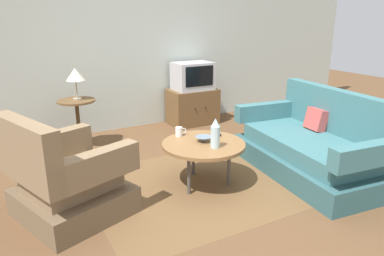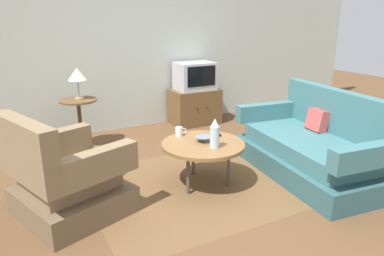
{
  "view_description": "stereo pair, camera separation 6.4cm",
  "coord_description": "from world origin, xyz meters",
  "px_view_note": "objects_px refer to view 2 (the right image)",
  "views": [
    {
      "loc": [
        -1.7,
        -2.83,
        1.7
      ],
      "look_at": [
        0.05,
        0.37,
        0.55
      ],
      "focal_mm": 33.46,
      "sensor_mm": 36.0,
      "label": 1
    },
    {
      "loc": [
        -1.64,
        -2.86,
        1.7
      ],
      "look_at": [
        0.05,
        0.37,
        0.55
      ],
      "focal_mm": 33.46,
      "sensor_mm": 36.0,
      "label": 2
    }
  ],
  "objects_px": {
    "couch": "(314,148)",
    "tv_remote_dark": "(216,133)",
    "side_table": "(79,113)",
    "table_lamp": "(77,75)",
    "tv_stand": "(195,106)",
    "armchair": "(65,181)",
    "mug": "(179,131)",
    "television": "(195,76)",
    "coffee_table": "(203,146)",
    "bowl": "(203,139)",
    "vase": "(215,134)"
  },
  "relations": [
    {
      "from": "bowl",
      "to": "mug",
      "type": "bearing_deg",
      "value": 115.92
    },
    {
      "from": "bowl",
      "to": "tv_remote_dark",
      "type": "xyz_separation_m",
      "value": [
        0.25,
        0.14,
        -0.02
      ]
    },
    {
      "from": "side_table",
      "to": "bowl",
      "type": "xyz_separation_m",
      "value": [
        0.92,
        -1.7,
        0.02
      ]
    },
    {
      "from": "vase",
      "to": "coffee_table",
      "type": "bearing_deg",
      "value": 100.91
    },
    {
      "from": "side_table",
      "to": "mug",
      "type": "relative_size",
      "value": 5.19
    },
    {
      "from": "tv_stand",
      "to": "tv_remote_dark",
      "type": "distance_m",
      "value": 1.98
    },
    {
      "from": "mug",
      "to": "tv_remote_dark",
      "type": "bearing_deg",
      "value": -19.67
    },
    {
      "from": "table_lamp",
      "to": "vase",
      "type": "distance_m",
      "value": 2.16
    },
    {
      "from": "coffee_table",
      "to": "mug",
      "type": "relative_size",
      "value": 6.73
    },
    {
      "from": "table_lamp",
      "to": "bowl",
      "type": "xyz_separation_m",
      "value": [
        0.89,
        -1.72,
        -0.49
      ]
    },
    {
      "from": "tv_stand",
      "to": "television",
      "type": "distance_m",
      "value": 0.5
    },
    {
      "from": "table_lamp",
      "to": "tv_remote_dark",
      "type": "bearing_deg",
      "value": -54.14
    },
    {
      "from": "vase",
      "to": "mug",
      "type": "height_order",
      "value": "vase"
    },
    {
      "from": "television",
      "to": "tv_remote_dark",
      "type": "distance_m",
      "value": 1.99
    },
    {
      "from": "vase",
      "to": "tv_remote_dark",
      "type": "xyz_separation_m",
      "value": [
        0.23,
        0.34,
        -0.13
      ]
    },
    {
      "from": "tv_stand",
      "to": "table_lamp",
      "type": "xyz_separation_m",
      "value": [
        -1.85,
        -0.26,
        0.69
      ]
    },
    {
      "from": "couch",
      "to": "bowl",
      "type": "bearing_deg",
      "value": 79.74
    },
    {
      "from": "table_lamp",
      "to": "side_table",
      "type": "bearing_deg",
      "value": -140.3
    },
    {
      "from": "side_table",
      "to": "television",
      "type": "height_order",
      "value": "television"
    },
    {
      "from": "table_lamp",
      "to": "vase",
      "type": "bearing_deg",
      "value": -64.77
    },
    {
      "from": "coffee_table",
      "to": "bowl",
      "type": "relative_size",
      "value": 5.02
    },
    {
      "from": "television",
      "to": "mug",
      "type": "height_order",
      "value": "television"
    },
    {
      "from": "couch",
      "to": "tv_remote_dark",
      "type": "bearing_deg",
      "value": 68.68
    },
    {
      "from": "couch",
      "to": "tv_stand",
      "type": "xyz_separation_m",
      "value": [
        -0.25,
        2.34,
        -0.01
      ]
    },
    {
      "from": "tv_stand",
      "to": "mug",
      "type": "distance_m",
      "value": 2.03
    },
    {
      "from": "armchair",
      "to": "mug",
      "type": "bearing_deg",
      "value": 82.67
    },
    {
      "from": "mug",
      "to": "bowl",
      "type": "distance_m",
      "value": 0.31
    },
    {
      "from": "coffee_table",
      "to": "tv_remote_dark",
      "type": "height_order",
      "value": "tv_remote_dark"
    },
    {
      "from": "tv_stand",
      "to": "mug",
      "type": "xyz_separation_m",
      "value": [
        -1.1,
        -1.7,
        0.23
      ]
    },
    {
      "from": "television",
      "to": "couch",
      "type": "bearing_deg",
      "value": -83.8
    },
    {
      "from": "side_table",
      "to": "tv_remote_dark",
      "type": "distance_m",
      "value": 1.94
    },
    {
      "from": "armchair",
      "to": "bowl",
      "type": "xyz_separation_m",
      "value": [
        1.38,
        -0.0,
        0.16
      ]
    },
    {
      "from": "couch",
      "to": "coffee_table",
      "type": "xyz_separation_m",
      "value": [
        -1.23,
        0.32,
        0.14
      ]
    },
    {
      "from": "couch",
      "to": "vase",
      "type": "height_order",
      "value": "couch"
    },
    {
      "from": "side_table",
      "to": "table_lamp",
      "type": "height_order",
      "value": "table_lamp"
    },
    {
      "from": "tv_stand",
      "to": "vase",
      "type": "bearing_deg",
      "value": -113.45
    },
    {
      "from": "tv_stand",
      "to": "table_lamp",
      "type": "height_order",
      "value": "table_lamp"
    },
    {
      "from": "side_table",
      "to": "table_lamp",
      "type": "relative_size",
      "value": 1.62
    },
    {
      "from": "mug",
      "to": "tv_remote_dark",
      "type": "xyz_separation_m",
      "value": [
        0.38,
        -0.14,
        -0.04
      ]
    },
    {
      "from": "coffee_table",
      "to": "bowl",
      "type": "xyz_separation_m",
      "value": [
        0.02,
        0.03,
        0.06
      ]
    },
    {
      "from": "bowl",
      "to": "couch",
      "type": "bearing_deg",
      "value": -16.38
    },
    {
      "from": "tv_remote_dark",
      "to": "armchair",
      "type": "bearing_deg",
      "value": 106.54
    },
    {
      "from": "armchair",
      "to": "television",
      "type": "bearing_deg",
      "value": 110.17
    },
    {
      "from": "couch",
      "to": "armchair",
      "type": "bearing_deg",
      "value": 88.19
    },
    {
      "from": "couch",
      "to": "tv_remote_dark",
      "type": "relative_size",
      "value": 10.08
    },
    {
      "from": "couch",
      "to": "mug",
      "type": "height_order",
      "value": "couch"
    },
    {
      "from": "television",
      "to": "mug",
      "type": "bearing_deg",
      "value": -122.96
    },
    {
      "from": "side_table",
      "to": "table_lamp",
      "type": "distance_m",
      "value": 0.51
    },
    {
      "from": "armchair",
      "to": "television",
      "type": "distance_m",
      "value": 3.09
    },
    {
      "from": "armchair",
      "to": "mug",
      "type": "distance_m",
      "value": 1.29
    }
  ]
}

